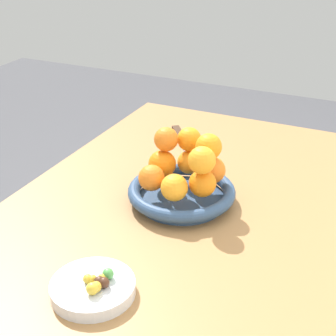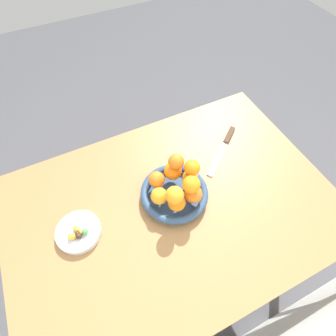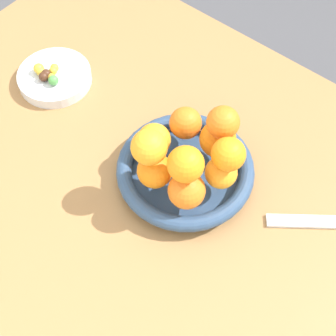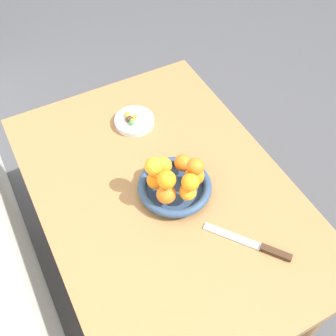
{
  "view_description": "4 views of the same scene",
  "coord_description": "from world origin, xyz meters",
  "px_view_note": "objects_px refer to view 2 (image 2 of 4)",
  "views": [
    {
      "loc": [
        0.86,
        0.35,
        1.31
      ],
      "look_at": [
        0.0,
        -0.05,
        0.83
      ],
      "focal_mm": 55.0,
      "sensor_mm": 36.0,
      "label": 1
    },
    {
      "loc": [
        0.19,
        0.35,
        1.55
      ],
      "look_at": [
        -0.01,
        -0.07,
        0.87
      ],
      "focal_mm": 28.0,
      "sensor_mm": 36.0,
      "label": 2
    },
    {
      "loc": [
        -0.29,
        0.35,
        1.48
      ],
      "look_at": [
        -0.01,
        0.01,
        0.81
      ],
      "focal_mm": 55.0,
      "sensor_mm": 36.0,
      "label": 3
    },
    {
      "loc": [
        -0.69,
        0.35,
        1.82
      ],
      "look_at": [
        -0.02,
        -0.01,
        0.87
      ],
      "focal_mm": 45.0,
      "sensor_mm": 36.0,
      "label": 4
    }
  ],
  "objects_px": {
    "candy_ball_0": "(77,230)",
    "candy_ball_3": "(76,228)",
    "knife": "(224,146)",
    "orange_9": "(192,168)",
    "candy_ball_7": "(81,232)",
    "orange_4": "(176,203)",
    "candy_dish": "(79,232)",
    "candy_ball_4": "(71,237)",
    "fruit_bowl": "(174,194)",
    "candy_ball_5": "(85,232)",
    "candy_ball_6": "(79,236)",
    "orange_6": "(191,185)",
    "orange_8": "(175,195)",
    "orange_2": "(157,180)",
    "orange_1": "(173,171)",
    "candy_ball_2": "(74,236)",
    "dining_table": "(172,216)",
    "orange_0": "(190,178)",
    "orange_5": "(193,194)",
    "orange_3": "(159,196)",
    "orange_7": "(176,162)",
    "candy_ball_1": "(78,234)"
  },
  "relations": [
    {
      "from": "candy_ball_0",
      "to": "candy_ball_3",
      "type": "bearing_deg",
      "value": -64.16
    },
    {
      "from": "knife",
      "to": "orange_9",
      "type": "bearing_deg",
      "value": 25.54
    },
    {
      "from": "orange_9",
      "to": "candy_ball_7",
      "type": "height_order",
      "value": "orange_9"
    },
    {
      "from": "orange_4",
      "to": "knife",
      "type": "bearing_deg",
      "value": -150.67
    },
    {
      "from": "knife",
      "to": "candy_dish",
      "type": "bearing_deg",
      "value": 9.19
    },
    {
      "from": "candy_ball_0",
      "to": "candy_ball_4",
      "type": "distance_m",
      "value": 0.03
    },
    {
      "from": "fruit_bowl",
      "to": "candy_ball_5",
      "type": "distance_m",
      "value": 0.31
    },
    {
      "from": "candy_ball_6",
      "to": "knife",
      "type": "bearing_deg",
      "value": -168.72
    },
    {
      "from": "orange_6",
      "to": "orange_8",
      "type": "relative_size",
      "value": 1.0
    },
    {
      "from": "orange_2",
      "to": "candy_ball_5",
      "type": "xyz_separation_m",
      "value": [
        0.27,
        0.05,
        -0.04
      ]
    },
    {
      "from": "orange_1",
      "to": "candy_ball_2",
      "type": "distance_m",
      "value": 0.37
    },
    {
      "from": "knife",
      "to": "dining_table",
      "type": "bearing_deg",
      "value": 25.41
    },
    {
      "from": "orange_6",
      "to": "candy_ball_2",
      "type": "height_order",
      "value": "orange_6"
    },
    {
      "from": "orange_0",
      "to": "candy_ball_7",
      "type": "bearing_deg",
      "value": 1.28
    },
    {
      "from": "fruit_bowl",
      "to": "orange_0",
      "type": "distance_m",
      "value": 0.08
    },
    {
      "from": "orange_2",
      "to": "orange_5",
      "type": "xyz_separation_m",
      "value": [
        -0.08,
        0.1,
        0.0
      ]
    },
    {
      "from": "orange_5",
      "to": "orange_9",
      "type": "height_order",
      "value": "orange_9"
    },
    {
      "from": "fruit_bowl",
      "to": "orange_6",
      "type": "distance_m",
      "value": 0.12
    },
    {
      "from": "orange_3",
      "to": "orange_7",
      "type": "bearing_deg",
      "value": -146.08
    },
    {
      "from": "candy_ball_1",
      "to": "candy_ball_5",
      "type": "relative_size",
      "value": 0.95
    },
    {
      "from": "orange_9",
      "to": "orange_8",
      "type": "bearing_deg",
      "value": 35.13
    },
    {
      "from": "candy_ball_1",
      "to": "candy_ball_6",
      "type": "height_order",
      "value": "same"
    },
    {
      "from": "candy_ball_4",
      "to": "candy_ball_7",
      "type": "distance_m",
      "value": 0.03
    },
    {
      "from": "orange_9",
      "to": "candy_ball_7",
      "type": "xyz_separation_m",
      "value": [
        0.39,
        0.01,
        -0.09
      ]
    },
    {
      "from": "candy_ball_1",
      "to": "candy_ball_4",
      "type": "relative_size",
      "value": 0.9
    },
    {
      "from": "orange_8",
      "to": "knife",
      "type": "relative_size",
      "value": 0.25
    },
    {
      "from": "orange_5",
      "to": "orange_9",
      "type": "bearing_deg",
      "value": -112.13
    },
    {
      "from": "candy_ball_7",
      "to": "candy_ball_5",
      "type": "bearing_deg",
      "value": 154.28
    },
    {
      "from": "orange_9",
      "to": "candy_ball_4",
      "type": "distance_m",
      "value": 0.43
    },
    {
      "from": "fruit_bowl",
      "to": "orange_4",
      "type": "bearing_deg",
      "value": 68.99
    },
    {
      "from": "orange_9",
      "to": "orange_6",
      "type": "bearing_deg",
      "value": 59.09
    },
    {
      "from": "orange_7",
      "to": "candy_ball_6",
      "type": "bearing_deg",
      "value": 9.33
    },
    {
      "from": "candy_ball_4",
      "to": "dining_table",
      "type": "bearing_deg",
      "value": 175.33
    },
    {
      "from": "orange_5",
      "to": "orange_9",
      "type": "distance_m",
      "value": 0.08
    },
    {
      "from": "orange_0",
      "to": "fruit_bowl",
      "type": "bearing_deg",
      "value": 8.99
    },
    {
      "from": "orange_2",
      "to": "candy_ball_6",
      "type": "xyz_separation_m",
      "value": [
        0.29,
        0.06,
        -0.04
      ]
    },
    {
      "from": "dining_table",
      "to": "orange_6",
      "type": "bearing_deg",
      "value": 161.69
    },
    {
      "from": "orange_5",
      "to": "orange_7",
      "type": "bearing_deg",
      "value": -83.39
    },
    {
      "from": "orange_2",
      "to": "candy_ball_7",
      "type": "height_order",
      "value": "orange_2"
    },
    {
      "from": "orange_1",
      "to": "orange_9",
      "type": "height_order",
      "value": "orange_9"
    },
    {
      "from": "orange_7",
      "to": "orange_0",
      "type": "bearing_deg",
      "value": 128.64
    },
    {
      "from": "candy_dish",
      "to": "candy_ball_4",
      "type": "relative_size",
      "value": 6.85
    },
    {
      "from": "orange_8",
      "to": "candy_ball_7",
      "type": "xyz_separation_m",
      "value": [
        0.29,
        -0.06,
        -0.1
      ]
    },
    {
      "from": "orange_2",
      "to": "dining_table",
      "type": "bearing_deg",
      "value": 105.33
    },
    {
      "from": "candy_ball_4",
      "to": "candy_dish",
      "type": "bearing_deg",
      "value": -146.19
    },
    {
      "from": "orange_6",
      "to": "orange_8",
      "type": "distance_m",
      "value": 0.06
    },
    {
      "from": "candy_ball_6",
      "to": "knife",
      "type": "relative_size",
      "value": 0.08
    },
    {
      "from": "dining_table",
      "to": "candy_ball_5",
      "type": "height_order",
      "value": "candy_ball_5"
    },
    {
      "from": "orange_3",
      "to": "orange_4",
      "type": "bearing_deg",
      "value": 130.34
    },
    {
      "from": "candy_ball_4",
      "to": "knife",
      "type": "bearing_deg",
      "value": -169.81
    }
  ]
}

